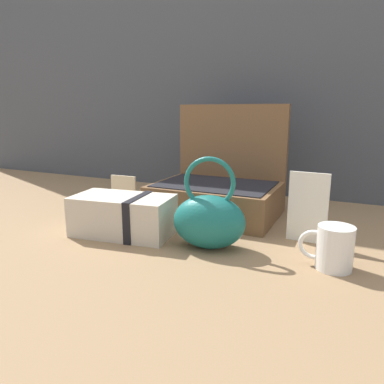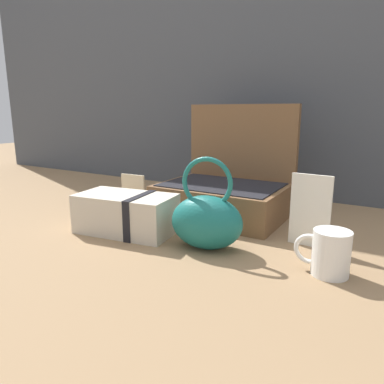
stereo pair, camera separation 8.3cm
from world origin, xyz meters
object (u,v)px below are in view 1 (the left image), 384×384
Objects in this scene: open_suitcase at (219,189)px; info_card_left at (124,193)px; poster_card_right at (308,208)px; coffee_mug at (333,248)px; cream_toiletry_bag at (124,215)px; teal_pouch_handbag at (209,219)px.

open_suitcase reaches higher than info_card_left.
open_suitcase is 0.32m from poster_card_right.
coffee_mug is at bearing -18.89° from info_card_left.
info_card_left is (-0.65, 0.19, 0.01)m from coffee_mug.
coffee_mug is 0.16m from poster_card_right.
poster_card_right reaches higher than info_card_left.
coffee_mug is at bearing -59.46° from poster_card_right.
info_card_left is 0.65× the size of poster_card_right.
cream_toiletry_bag is 1.56× the size of poster_card_right.
open_suitcase reaches higher than teal_pouch_handbag.
info_card_left is at bearing -162.37° from open_suitcase.
teal_pouch_handbag is 0.24m from cream_toiletry_bag.
open_suitcase is at bearing 156.55° from poster_card_right.
info_card_left is at bearing 125.98° from cream_toiletry_bag.
open_suitcase is at bearing 106.37° from teal_pouch_handbag.
info_card_left is at bearing 164.02° from coffee_mug.
cream_toiletry_bag is at bearing -158.54° from poster_card_right.
cream_toiletry_bag is 0.51m from coffee_mug.
coffee_mug is at bearing 0.44° from teal_pouch_handbag.
teal_pouch_handbag is 1.99× the size of coffee_mug.
info_card_left is at bearing 178.29° from poster_card_right.
open_suitcase reaches higher than poster_card_right.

